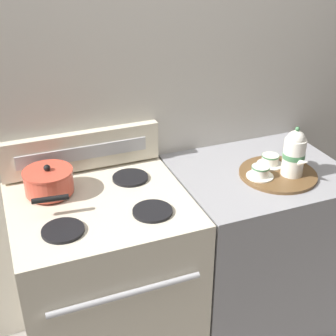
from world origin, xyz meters
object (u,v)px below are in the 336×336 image
at_px(stove, 107,286).
at_px(teacup_right, 270,160).
at_px(saucepan, 49,181).
at_px(teacup_left, 260,172).
at_px(teapot, 294,153).
at_px(serving_tray, 278,174).
at_px(creamer_jug, 298,158).

bearing_deg(stove, teacup_right, 0.64).
distance_m(saucepan, teacup_left, 0.91).
distance_m(saucepan, teapot, 1.05).
relative_size(teapot, teacup_right, 1.90).
xyz_separation_m(saucepan, serving_tray, (0.98, -0.21, -0.06)).
bearing_deg(teacup_right, serving_tray, -93.82).
relative_size(teacup_right, creamer_jug, 1.89).
xyz_separation_m(saucepan, teacup_left, (0.88, -0.21, -0.02)).
bearing_deg(creamer_jug, serving_tray, -164.07).
height_order(serving_tray, teacup_left, teacup_left).
relative_size(teacup_left, creamer_jug, 1.89).
bearing_deg(saucepan, creamer_jug, -8.97).
bearing_deg(teacup_right, teacup_left, -141.78).
distance_m(serving_tray, creamer_jug, 0.14).
distance_m(teapot, creamer_jug, 0.13).
bearing_deg(saucepan, stove, -38.97).
relative_size(stove, serving_tray, 2.61).
bearing_deg(teacup_left, teacup_right, 38.22).
height_order(teacup_left, teacup_right, same).
bearing_deg(stove, saucepan, 141.03).
xyz_separation_m(serving_tray, teacup_left, (-0.10, -0.00, 0.03)).
bearing_deg(teapot, teacup_right, 110.64).
height_order(teacup_right, creamer_jug, creamer_jug).
bearing_deg(serving_tray, stove, 175.17).
xyz_separation_m(stove, saucepan, (-0.18, 0.14, 0.51)).
relative_size(serving_tray, teacup_right, 2.89).
distance_m(serving_tray, teacup_right, 0.08).
xyz_separation_m(stove, serving_tray, (0.80, -0.07, 0.45)).
distance_m(stove, serving_tray, 0.92).
bearing_deg(teapot, serving_tray, 143.42).
xyz_separation_m(saucepan, teacup_right, (0.98, -0.13, -0.02)).
height_order(saucepan, teacup_left, saucepan).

